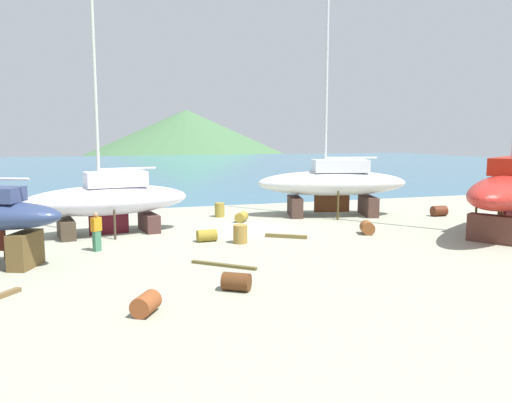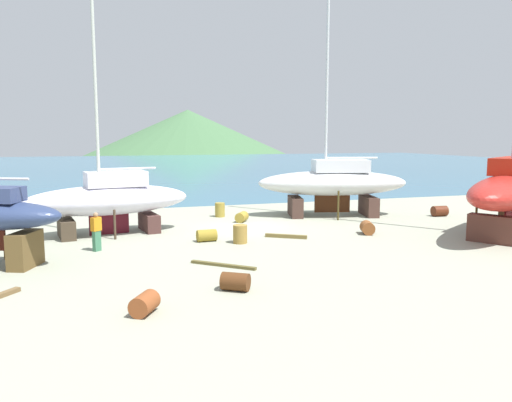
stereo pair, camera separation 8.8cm
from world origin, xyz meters
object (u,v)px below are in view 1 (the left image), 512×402
Objects in this scene: sailboat_far_slipway at (109,199)px; barrel_rust_far at (146,304)px; barrel_tipped_right at (367,228)px; barrel_tipped_left at (236,282)px; barrel_ochre at (207,236)px; barrel_tipped_center at (240,234)px; barrel_rust_mid at (439,211)px; worker at (96,231)px; barrel_blue_faded at (242,217)px; barrel_by_slipway at (220,210)px; sailboat_large_starboard at (333,183)px.

barrel_rust_far is at bearing 83.76° from sailboat_far_slipway.
barrel_tipped_right is 0.97× the size of barrel_tipped_left.
barrel_ochre is (3.75, 9.29, -0.01)m from barrel_rust_far.
barrel_tipped_right is 14.86m from barrel_rust_far.
barrel_ochre is at bearing 149.07° from barrel_tipped_center.
barrel_rust_mid is (20.29, -0.17, -1.53)m from sailboat_far_slipway.
barrel_tipped_center is at bearing -135.14° from worker.
sailboat_far_slipway reaches higher than barrel_ochre.
barrel_tipped_right is 7.65m from barrel_blue_faded.
barrel_tipped_left is at bearing -106.67° from barrel_blue_faded.
barrel_tipped_left is at bearing -106.81° from barrel_tipped_center.
worker is (-0.64, -3.87, -0.96)m from sailboat_far_slipway.
barrel_by_slipway is at bearing 127.72° from barrel_tipped_right.
barrel_tipped_right is 0.96× the size of barrel_rust_mid.
barrel_tipped_center is (6.54, -0.30, -0.47)m from worker.
barrel_rust_mid reaches higher than barrel_rust_far.
barrel_tipped_left reaches higher than barrel_blue_faded.
barrel_tipped_center is (1.45, -0.87, 0.15)m from barrel_ochre.
barrel_tipped_center is (-7.95, -6.28, -1.69)m from sailboat_large_starboard.
barrel_tipped_center reaches higher than barrel_ochre.
barrel_blue_faded is (3.14, 4.84, 0.01)m from barrel_ochre.
barrel_tipped_center is at bearing 52.38° from sailboat_large_starboard.
barrel_tipped_right is at bearing -133.19° from worker.
barrel_rust_far reaches higher than barrel_blue_faded.
sailboat_far_slipway is 17.00× the size of barrel_by_slipway.
barrel_rust_mid is 1.03× the size of barrel_blue_faded.
sailboat_far_slipway is at bearing 22.74° from sailboat_large_starboard.
barrel_rust_mid is at bearing -7.62° from barrel_blue_faded.
sailboat_large_starboard is 15.99× the size of barrel_rust_mid.
barrel_rust_far is at bearing 146.24° from worker.
barrel_by_slipway is at bearing -86.57° from worker.
barrel_by_slipway reaches higher than barrel_rust_mid.
barrel_rust_mid reaches higher than barrel_ochre.
worker reaches higher than barrel_rust_far.
sailboat_far_slipway reaches higher than barrel_tipped_right.
barrel_tipped_right is at bearing 153.15° from sailboat_far_slipway.
sailboat_large_starboard reaches higher than barrel_tipped_left.
sailboat_far_slipway is 7.91m from barrel_by_slipway.
barrel_rust_mid is at bearing 170.09° from sailboat_far_slipway.
barrel_blue_faded is at bearing 172.38° from barrel_rust_mid.
barrel_ochre is at bearing 85.04° from barrel_tipped_left.
barrel_tipped_left is 1.02× the size of barrel_by_slipway.
worker reaches higher than barrel_tipped_left.
barrel_by_slipway is at bearing 78.64° from barrel_tipped_left.
barrel_blue_faded is at bearing 73.33° from barrel_tipped_left.
barrel_by_slipway reaches higher than barrel_tipped_left.
barrel_tipped_right reaches higher than barrel_ochre.
barrel_blue_faded is (0.80, -2.27, -0.15)m from barrel_by_slipway.
barrel_tipped_center is (-0.89, -7.98, -0.01)m from barrel_by_slipway.
barrel_tipped_right is 8.43m from barrel_ochre.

